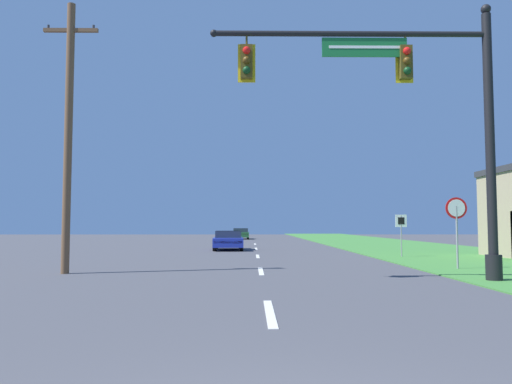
{
  "coord_description": "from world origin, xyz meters",
  "views": [
    {
      "loc": [
        -0.34,
        -2.98,
        1.56
      ],
      "look_at": [
        0.0,
        30.45,
        3.78
      ],
      "focal_mm": 35.0,
      "sensor_mm": 36.0,
      "label": 1
    }
  ],
  "objects_px": {
    "stop_sign": "(456,217)",
    "route_sign_post": "(401,226)",
    "car_ahead": "(228,240)",
    "utility_pole_near": "(68,132)",
    "signal_mast": "(422,112)",
    "far_car": "(241,234)"
  },
  "relations": [
    {
      "from": "stop_sign",
      "to": "utility_pole_near",
      "type": "height_order",
      "value": "utility_pole_near"
    },
    {
      "from": "far_car",
      "to": "stop_sign",
      "type": "bearing_deg",
      "value": -77.66
    },
    {
      "from": "car_ahead",
      "to": "stop_sign",
      "type": "xyz_separation_m",
      "value": [
        8.7,
        -13.98,
        1.26
      ]
    },
    {
      "from": "far_car",
      "to": "route_sign_post",
      "type": "relative_size",
      "value": 2.3
    },
    {
      "from": "signal_mast",
      "to": "utility_pole_near",
      "type": "distance_m",
      "value": 11.1
    },
    {
      "from": "utility_pole_near",
      "to": "route_sign_post",
      "type": "bearing_deg",
      "value": 30.97
    },
    {
      "from": "far_car",
      "to": "route_sign_post",
      "type": "bearing_deg",
      "value": -75.09
    },
    {
      "from": "route_sign_post",
      "to": "utility_pole_near",
      "type": "relative_size",
      "value": 0.23
    },
    {
      "from": "signal_mast",
      "to": "stop_sign",
      "type": "bearing_deg",
      "value": 56.78
    },
    {
      "from": "far_car",
      "to": "stop_sign",
      "type": "height_order",
      "value": "stop_sign"
    },
    {
      "from": "signal_mast",
      "to": "far_car",
      "type": "xyz_separation_m",
      "value": [
        -5.97,
        42.15,
        -4.14
      ]
    },
    {
      "from": "car_ahead",
      "to": "route_sign_post",
      "type": "distance_m",
      "value": 11.43
    },
    {
      "from": "far_car",
      "to": "route_sign_post",
      "type": "xyz_separation_m",
      "value": [
        8.45,
        -31.75,
        0.92
      ]
    },
    {
      "from": "signal_mast",
      "to": "route_sign_post",
      "type": "relative_size",
      "value": 4.0
    },
    {
      "from": "car_ahead",
      "to": "route_sign_post",
      "type": "relative_size",
      "value": 2.16
    },
    {
      "from": "car_ahead",
      "to": "route_sign_post",
      "type": "bearing_deg",
      "value": -39.84
    },
    {
      "from": "signal_mast",
      "to": "utility_pole_near",
      "type": "xyz_separation_m",
      "value": [
        -10.84,
        2.4,
        -0.12
      ]
    },
    {
      "from": "route_sign_post",
      "to": "stop_sign",
      "type": "bearing_deg",
      "value": -90.38
    },
    {
      "from": "stop_sign",
      "to": "utility_pole_near",
      "type": "bearing_deg",
      "value": -174.34
    },
    {
      "from": "stop_sign",
      "to": "route_sign_post",
      "type": "height_order",
      "value": "stop_sign"
    },
    {
      "from": "stop_sign",
      "to": "car_ahead",
      "type": "bearing_deg",
      "value": 121.91
    },
    {
      "from": "signal_mast",
      "to": "utility_pole_near",
      "type": "relative_size",
      "value": 0.91
    }
  ]
}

